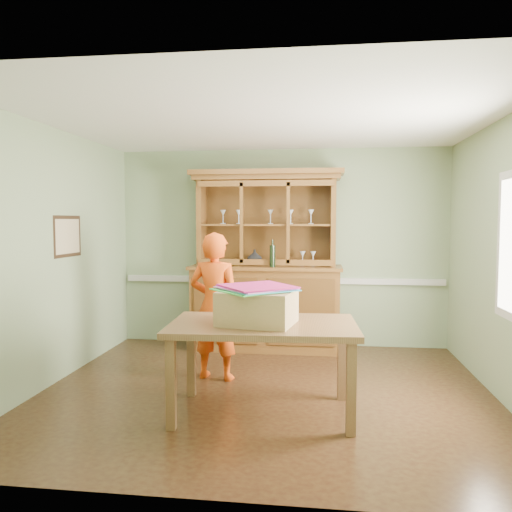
# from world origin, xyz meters

# --- Properties ---
(floor) EXTENTS (4.50, 4.50, 0.00)m
(floor) POSITION_xyz_m (0.00, 0.00, 0.00)
(floor) COLOR #432C15
(floor) RESTS_ON ground
(ceiling) EXTENTS (4.50, 4.50, 0.00)m
(ceiling) POSITION_xyz_m (0.00, 0.00, 2.70)
(ceiling) COLOR white
(ceiling) RESTS_ON wall_back
(wall_back) EXTENTS (4.50, 0.00, 4.50)m
(wall_back) POSITION_xyz_m (0.00, 2.00, 1.35)
(wall_back) COLOR gray
(wall_back) RESTS_ON floor
(wall_left) EXTENTS (0.00, 4.00, 4.00)m
(wall_left) POSITION_xyz_m (-2.25, 0.00, 1.35)
(wall_left) COLOR gray
(wall_left) RESTS_ON floor
(wall_right) EXTENTS (0.00, 4.00, 4.00)m
(wall_right) POSITION_xyz_m (2.25, 0.00, 1.35)
(wall_right) COLOR gray
(wall_right) RESTS_ON floor
(wall_front) EXTENTS (4.50, 0.00, 4.50)m
(wall_front) POSITION_xyz_m (0.00, -2.00, 1.35)
(wall_front) COLOR gray
(wall_front) RESTS_ON floor
(chair_rail) EXTENTS (4.41, 0.05, 0.08)m
(chair_rail) POSITION_xyz_m (0.00, 1.98, 0.90)
(chair_rail) COLOR silver
(chair_rail) RESTS_ON wall_back
(framed_map) EXTENTS (0.03, 0.60, 0.46)m
(framed_map) POSITION_xyz_m (-2.23, 0.30, 1.55)
(framed_map) COLOR #302013
(framed_map) RESTS_ON wall_left
(china_hutch) EXTENTS (2.04, 0.67, 2.39)m
(china_hutch) POSITION_xyz_m (-0.18, 1.73, 0.84)
(china_hutch) COLOR brown
(china_hutch) RESTS_ON floor
(dining_table) EXTENTS (1.68, 1.06, 0.82)m
(dining_table) POSITION_xyz_m (0.04, -0.57, 0.72)
(dining_table) COLOR brown
(dining_table) RESTS_ON floor
(cardboard_box) EXTENTS (0.71, 0.61, 0.29)m
(cardboard_box) POSITION_xyz_m (-0.01, -0.62, 0.97)
(cardboard_box) COLOR #A38254
(cardboard_box) RESTS_ON dining_table
(kite_stack) EXTENTS (0.77, 0.77, 0.04)m
(kite_stack) POSITION_xyz_m (-0.03, -0.61, 1.14)
(kite_stack) COLOR green
(kite_stack) RESTS_ON cardboard_box
(person) EXTENTS (0.64, 0.48, 1.60)m
(person) POSITION_xyz_m (-0.59, 0.36, 0.80)
(person) COLOR #E54A0E
(person) RESTS_ON floor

